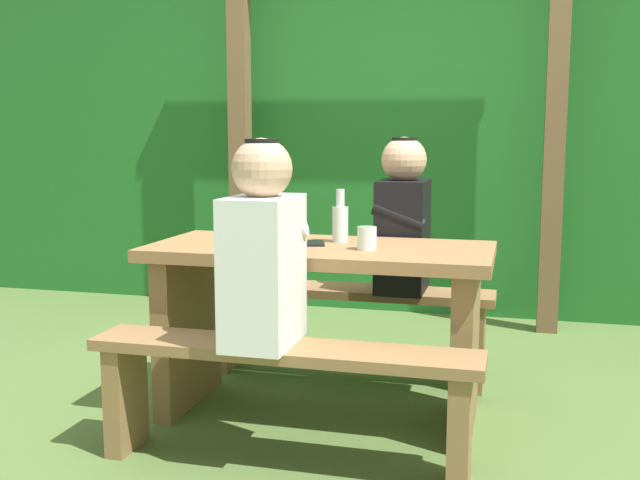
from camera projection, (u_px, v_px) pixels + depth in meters
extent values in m
plane|color=#506C33|center=(320.00, 415.00, 3.17)|extent=(12.00, 12.00, 0.00)
cube|color=#206523|center=(403.00, 142.00, 5.19)|extent=(6.40, 0.67, 2.26)
cube|color=brown|center=(240.00, 140.00, 4.86)|extent=(0.12, 0.12, 2.29)
cube|color=brown|center=(555.00, 140.00, 4.36)|extent=(0.12, 0.12, 2.29)
cube|color=olive|center=(320.00, 251.00, 3.07)|extent=(1.40, 0.64, 0.05)
cube|color=olive|center=(188.00, 328.00, 3.28)|extent=(0.08, 0.54, 0.68)
cube|color=olive|center=(466.00, 348.00, 2.97)|extent=(0.08, 0.54, 0.68)
cube|color=olive|center=(283.00, 350.00, 2.62)|extent=(1.40, 0.24, 0.04)
cube|color=olive|center=(126.00, 396.00, 2.81)|extent=(0.07, 0.22, 0.41)
cube|color=olive|center=(460.00, 429.00, 2.50)|extent=(0.07, 0.22, 0.41)
cube|color=olive|center=(347.00, 291.00, 3.61)|extent=(1.40, 0.24, 0.04)
cube|color=olive|center=(228.00, 328.00, 3.79)|extent=(0.07, 0.22, 0.41)
cube|color=olive|center=(477.00, 346.00, 3.48)|extent=(0.07, 0.22, 0.41)
cube|color=white|center=(263.00, 271.00, 2.60)|extent=(0.22, 0.34, 0.52)
sphere|color=tan|center=(262.00, 169.00, 2.55)|extent=(0.21, 0.21, 0.21)
cylinder|color=black|center=(262.00, 142.00, 2.54)|extent=(0.12, 0.12, 0.02)
cylinder|color=white|center=(275.00, 236.00, 2.72)|extent=(0.25, 0.07, 0.15)
cube|color=black|center=(403.00, 236.00, 3.50)|extent=(0.22, 0.34, 0.52)
sphere|color=tan|center=(404.00, 160.00, 3.45)|extent=(0.21, 0.21, 0.21)
cylinder|color=black|center=(404.00, 140.00, 3.44)|extent=(0.12, 0.12, 0.02)
cylinder|color=black|center=(399.00, 217.00, 3.35)|extent=(0.25, 0.07, 0.15)
cylinder|color=silver|center=(367.00, 238.00, 2.95)|extent=(0.08, 0.08, 0.09)
cylinder|color=silver|center=(256.00, 224.00, 3.13)|extent=(0.06, 0.06, 0.16)
cylinder|color=silver|center=(256.00, 198.00, 3.12)|extent=(0.03, 0.03, 0.06)
cylinder|color=silver|center=(340.00, 224.00, 3.16)|extent=(0.07, 0.07, 0.15)
cylinder|color=silver|center=(340.00, 198.00, 3.14)|extent=(0.04, 0.04, 0.07)
cube|color=black|center=(316.00, 243.00, 3.10)|extent=(0.11, 0.15, 0.01)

